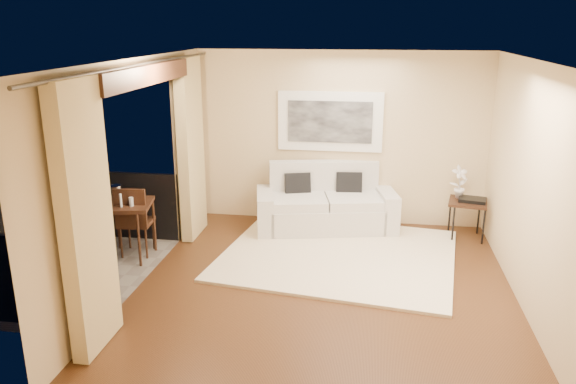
% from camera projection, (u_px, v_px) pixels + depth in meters
% --- Properties ---
extents(floor, '(5.00, 5.00, 0.00)m').
position_uv_depth(floor, '(324.00, 289.00, 6.78)').
color(floor, '#4E2D16').
rests_on(floor, ground).
extents(room_shell, '(5.00, 6.40, 5.00)m').
position_uv_depth(room_shell, '(141.00, 75.00, 6.36)').
color(room_shell, white).
rests_on(room_shell, ground).
extents(balcony, '(1.81, 2.60, 1.17)m').
position_uv_depth(balcony, '(68.00, 259.00, 7.21)').
color(balcony, '#605B56').
rests_on(balcony, ground).
extents(curtains, '(0.16, 4.80, 2.64)m').
position_uv_depth(curtains, '(150.00, 175.00, 6.70)').
color(curtains, '#D4BE82').
rests_on(curtains, ground).
extents(artwork, '(1.62, 0.07, 0.92)m').
position_uv_depth(artwork, '(330.00, 122.00, 8.67)').
color(artwork, white).
rests_on(artwork, room_shell).
extents(rug, '(3.42, 3.08, 0.04)m').
position_uv_depth(rug, '(338.00, 254.00, 7.74)').
color(rug, '#F8E9C7').
rests_on(rug, floor).
extents(sofa, '(2.25, 1.32, 1.01)m').
position_uv_depth(sofa, '(325.00, 206.00, 8.69)').
color(sofa, silver).
rests_on(sofa, floor).
extents(side_table, '(0.62, 0.62, 0.58)m').
position_uv_depth(side_table, '(468.00, 205.00, 8.24)').
color(side_table, '#331B11').
rests_on(side_table, floor).
extents(tray, '(0.43, 0.36, 0.05)m').
position_uv_depth(tray, '(472.00, 200.00, 8.19)').
color(tray, black).
rests_on(tray, side_table).
extents(orchid, '(0.31, 0.27, 0.49)m').
position_uv_depth(orchid, '(460.00, 182.00, 8.30)').
color(orchid, white).
rests_on(orchid, side_table).
extents(bistro_table, '(0.78, 0.78, 0.77)m').
position_uv_depth(bistro_table, '(126.00, 209.00, 7.52)').
color(bistro_table, '#331B11').
rests_on(bistro_table, balcony).
extents(balcony_chair_far, '(0.47, 0.47, 0.99)m').
position_uv_depth(balcony_chair_far, '(133.00, 217.00, 7.58)').
color(balcony_chair_far, '#331B11').
rests_on(balcony_chair_far, balcony).
extents(balcony_chair_near, '(0.58, 0.59, 1.07)m').
position_uv_depth(balcony_chair_near, '(68.00, 243.00, 6.55)').
color(balcony_chair_near, '#331B11').
rests_on(balcony_chair_near, balcony).
extents(ice_bucket, '(0.18, 0.18, 0.20)m').
position_uv_depth(ice_bucket, '(115.00, 192.00, 7.62)').
color(ice_bucket, silver).
rests_on(ice_bucket, bistro_table).
extents(candle, '(0.06, 0.06, 0.07)m').
position_uv_depth(candle, '(136.00, 198.00, 7.59)').
color(candle, red).
rests_on(candle, bistro_table).
extents(vase, '(0.04, 0.04, 0.18)m').
position_uv_depth(vase, '(121.00, 200.00, 7.31)').
color(vase, silver).
rests_on(vase, bistro_table).
extents(glass_a, '(0.06, 0.06, 0.12)m').
position_uv_depth(glass_a, '(131.00, 202.00, 7.36)').
color(glass_a, silver).
rests_on(glass_a, bistro_table).
extents(glass_b, '(0.06, 0.06, 0.12)m').
position_uv_depth(glass_b, '(138.00, 198.00, 7.52)').
color(glass_b, silver).
rests_on(glass_b, bistro_table).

